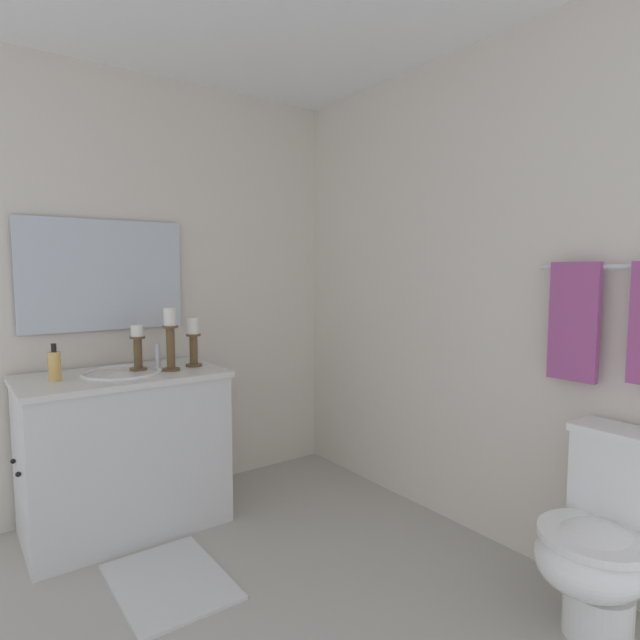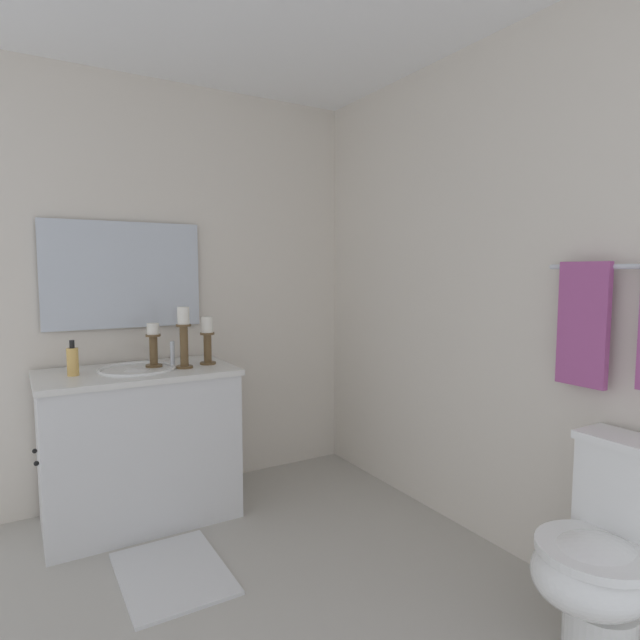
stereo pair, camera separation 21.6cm
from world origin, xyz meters
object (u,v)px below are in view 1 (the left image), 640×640
vanity_cabinet (125,451)px  toilet (604,540)px  mirror (104,275)px  candle_holder_tall (193,341)px  candle_holder_mid (138,347)px  soap_bottle (55,365)px  towel_bar (621,267)px  sink_basin (122,381)px  candle_holder_short (170,337)px  towel_near_vanity (574,322)px  bath_mat (170,581)px

vanity_cabinet → toilet: vanity_cabinet is taller
mirror → candle_holder_tall: bearing=51.4°
candle_holder_mid → soap_bottle: bearing=-84.7°
toilet → towel_bar: bearing=112.0°
soap_bottle → toilet: 2.46m
sink_basin → candle_holder_short: 0.33m
vanity_cabinet → candle_holder_short: 0.64m
candle_holder_short → candle_holder_mid: candle_holder_short is taller
candle_holder_tall → toilet: 2.10m
vanity_cabinet → candle_holder_mid: candle_holder_mid is taller
candle_holder_tall → candle_holder_mid: size_ratio=1.12×
soap_bottle → towel_near_vanity: towel_near_vanity is taller
candle_holder_mid → toilet: 2.28m
candle_holder_tall → toilet: bearing=23.2°
sink_basin → towel_bar: (1.79, 1.40, 0.58)m
sink_basin → towel_near_vanity: towel_near_vanity is taller
mirror → towel_near_vanity: 2.36m
sink_basin → bath_mat: bearing=-0.1°
candle_holder_short → toilet: bearing=27.5°
candle_holder_tall → towel_near_vanity: bearing=32.0°
candle_holder_mid → towel_near_vanity: towel_near_vanity is taller
sink_basin → bath_mat: (0.62, -0.00, -0.77)m
candle_holder_short → towel_bar: 2.11m
candle_holder_tall → candle_holder_mid: (-0.07, -0.28, -0.02)m
sink_basin → bath_mat: 1.00m
candle_holder_tall → towel_bar: bearing=29.9°
towel_bar → candle_holder_tall: bearing=-150.1°
soap_bottle → toilet: (1.89, 1.48, -0.53)m
candle_holder_mid → towel_near_vanity: size_ratio=0.49×
candle_holder_tall → soap_bottle: bearing=-92.9°
candle_holder_short → towel_near_vanity: (1.55, 1.14, 0.14)m
towel_bar → soap_bottle: bearing=-136.5°
mirror → towel_near_vanity: (1.90, 1.38, -0.19)m
sink_basin → candle_holder_short: bearing=73.2°
towel_near_vanity → sink_basin: bearing=-139.6°
towel_bar → bath_mat: towel_bar is taller
vanity_cabinet → towel_bar: bearing=38.0°
vanity_cabinet → towel_near_vanity: towel_near_vanity is taller
sink_basin → towel_near_vanity: 2.16m
towel_bar → candle_holder_mid: bearing=-144.8°
vanity_cabinet → candle_holder_tall: (0.02, 0.38, 0.55)m
sink_basin → toilet: sink_basin is taller
soap_bottle → towel_bar: 2.52m
candle_holder_mid → toilet: size_ratio=0.32×
sink_basin → candle_holder_short: (0.07, 0.23, 0.22)m
vanity_cabinet → soap_bottle: (-0.01, -0.31, 0.48)m
candle_holder_short → towel_bar: towel_bar is taller
soap_bottle → bath_mat: 1.13m
vanity_cabinet → sink_basin: 0.37m
sink_basin → candle_holder_short: size_ratio=1.21×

